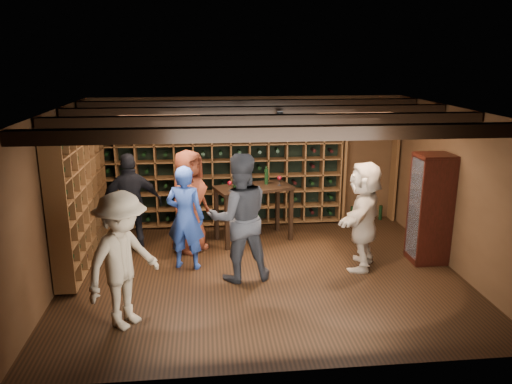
{
  "coord_description": "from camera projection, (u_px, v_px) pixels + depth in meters",
  "views": [
    {
      "loc": [
        -0.84,
        -7.06,
        3.27
      ],
      "look_at": [
        -0.08,
        0.2,
        1.25
      ],
      "focal_mm": 35.0,
      "sensor_mm": 36.0,
      "label": 1
    }
  ],
  "objects": [
    {
      "name": "tasting_table",
      "position": [
        253.0,
        193.0,
        8.89
      ],
      "size": [
        1.47,
        1.03,
        1.29
      ],
      "rotation": [
        0.0,
        0.0,
        0.3
      ],
      "color": "black",
      "rests_on": "ground"
    },
    {
      "name": "crate_shelf",
      "position": [
        371.0,
        144.0,
        9.78
      ],
      "size": [
        1.2,
        0.32,
        2.07
      ],
      "color": "brown",
      "rests_on": "ground"
    },
    {
      "name": "guest_khaki",
      "position": [
        123.0,
        261.0,
        6.03
      ],
      "size": [
        1.18,
        1.28,
        1.73
      ],
      "primitive_type": "imported",
      "rotation": [
        0.0,
        0.0,
        0.93
      ],
      "color": "gray",
      "rests_on": "ground"
    },
    {
      "name": "guest_beige",
      "position": [
        364.0,
        215.0,
        7.75
      ],
      "size": [
        1.17,
        1.64,
        1.71
      ],
      "primitive_type": "imported",
      "rotation": [
        0.0,
        0.0,
        4.24
      ],
      "color": "tan",
      "rests_on": "ground"
    },
    {
      "name": "man_grey_suit",
      "position": [
        239.0,
        218.0,
        7.3
      ],
      "size": [
        1.02,
        0.84,
        1.92
      ],
      "primitive_type": "imported",
      "rotation": [
        0.0,
        0.0,
        3.28
      ],
      "color": "black",
      "rests_on": "ground"
    },
    {
      "name": "display_cabinet",
      "position": [
        430.0,
        211.0,
        7.96
      ],
      "size": [
        0.55,
        0.5,
        1.75
      ],
      "color": "black",
      "rests_on": "ground"
    },
    {
      "name": "man_blue_shirt",
      "position": [
        185.0,
        218.0,
        7.73
      ],
      "size": [
        0.69,
        0.55,
        1.65
      ],
      "primitive_type": "imported",
      "rotation": [
        0.0,
        0.0,
        2.86
      ],
      "color": "navy",
      "rests_on": "ground"
    },
    {
      "name": "ground",
      "position": [
        263.0,
        273.0,
        7.73
      ],
      "size": [
        6.0,
        6.0,
        0.0
      ],
      "primitive_type": "plane",
      "color": "black",
      "rests_on": "ground"
    },
    {
      "name": "guest_woman_black",
      "position": [
        132.0,
        204.0,
        8.27
      ],
      "size": [
        1.08,
        0.64,
        1.73
      ],
      "primitive_type": "imported",
      "rotation": [
        0.0,
        0.0,
        3.37
      ],
      "color": "black",
      "rests_on": "ground"
    },
    {
      "name": "wine_rack_back",
      "position": [
        222.0,
        168.0,
        9.6
      ],
      "size": [
        4.65,
        0.3,
        2.2
      ],
      "color": "brown",
      "rests_on": "ground"
    },
    {
      "name": "guest_red_floral",
      "position": [
        189.0,
        201.0,
        8.41
      ],
      "size": [
        0.96,
        1.02,
        1.76
      ],
      "primitive_type": "imported",
      "rotation": [
        0.0,
        0.0,
        0.93
      ],
      "color": "maroon",
      "rests_on": "ground"
    },
    {
      "name": "room_shell",
      "position": [
        263.0,
        116.0,
        7.13
      ],
      "size": [
        6.0,
        6.0,
        6.0
      ],
      "color": "#4C2F1A",
      "rests_on": "ground"
    },
    {
      "name": "wine_rack_left",
      "position": [
        80.0,
        192.0,
        7.93
      ],
      "size": [
        0.3,
        2.65,
        2.2
      ],
      "color": "brown",
      "rests_on": "ground"
    }
  ]
}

